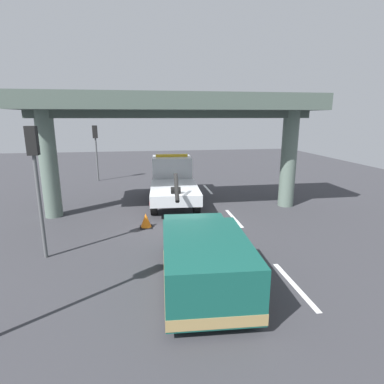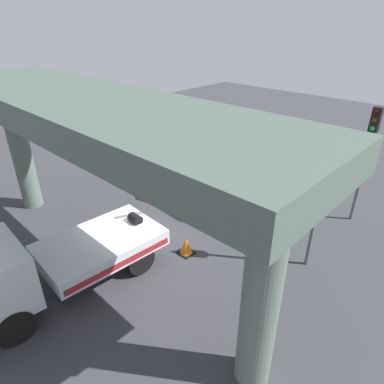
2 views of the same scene
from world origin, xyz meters
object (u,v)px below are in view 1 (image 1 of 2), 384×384
object	(u,v)px
traffic_light_mid	(96,141)
traffic_cone_orange	(146,221)
tow_truck_white	(173,179)
towed_van_green	(203,259)
traffic_light_far	(35,164)

from	to	relation	value
traffic_light_mid	traffic_cone_orange	bearing A→B (deg)	-162.24
tow_truck_white	towed_van_green	bearing A→B (deg)	179.72
traffic_cone_orange	towed_van_green	bearing A→B (deg)	-162.43
towed_van_green	traffic_cone_orange	distance (m)	5.17
traffic_light_mid	tow_truck_white	bearing A→B (deg)	-141.24
traffic_light_mid	traffic_cone_orange	size ratio (longest dim) A/B	6.41
tow_truck_white	towed_van_green	world-z (taller)	tow_truck_white
traffic_light_far	traffic_cone_orange	bearing A→B (deg)	-54.86
traffic_light_far	traffic_cone_orange	xyz separation A→B (m)	(2.39, -3.40, -2.89)
tow_truck_white	traffic_cone_orange	size ratio (longest dim) A/B	11.58
towed_van_green	traffic_cone_orange	bearing A→B (deg)	17.57
tow_truck_white	traffic_light_mid	bearing A→B (deg)	38.76
towed_van_green	traffic_light_far	xyz separation A→B (m)	(2.52, 4.95, 2.41)
traffic_light_mid	traffic_cone_orange	world-z (taller)	traffic_light_mid
tow_truck_white	traffic_cone_orange	xyz separation A→B (m)	(-4.38, 1.60, -0.90)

